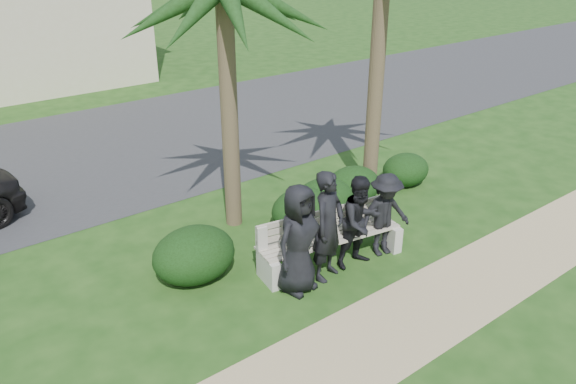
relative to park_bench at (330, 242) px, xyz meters
The scene contains 13 objects.
ground 0.63m from the park_bench, 18.52° to the right, with size 160.00×160.00×0.00m, color #1B4212.
footpath 2.05m from the park_bench, 77.01° to the right, with size 30.00×1.60×0.01m, color tan.
asphalt_street 7.87m from the park_bench, 86.72° to the left, with size 160.00×8.00×0.01m, color #2D2D30.
park_bench is the anchor object (origin of this frame).
man_a 1.11m from the park_bench, 163.25° to the right, with size 0.91×0.59×1.86m, color black.
man_b 0.70m from the park_bench, 138.24° to the right, with size 0.70×0.46×1.93m, color black.
man_c 0.65m from the park_bench, 42.04° to the right, with size 0.81×0.63×1.67m, color black.
man_d 1.09m from the park_bench, 20.10° to the right, with size 1.01×0.58×1.57m, color black.
hedge_b 2.36m from the park_bench, 153.52° to the left, with size 1.43×1.18×0.93m, color black.
hedge_c 1.33m from the park_bench, 71.84° to the left, with size 1.31×1.08×0.85m, color black.
hedge_d 1.74m from the park_bench, 52.41° to the left, with size 1.29×1.07×0.84m, color black.
hedge_e 2.55m from the park_bench, 37.12° to the left, with size 1.24×1.03×0.81m, color black.
hedge_f 3.92m from the park_bench, 22.10° to the left, with size 1.15×0.95×0.75m, color black.
Camera 1 is at (-6.24, -6.11, 5.37)m, focal length 35.00 mm.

